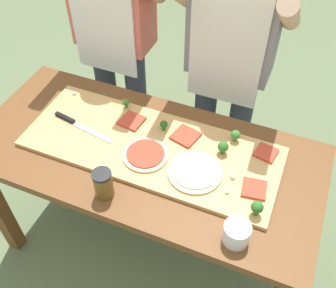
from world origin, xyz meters
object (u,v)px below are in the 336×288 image
object	(u,v)px
broccoli_floret_center_right	(257,208)
broccoli_floret_front_mid	(236,135)
flour_cup	(236,234)
sauce_jar	(103,184)
broccoli_floret_front_right	(223,147)
pizza_slice_near_left	(254,189)
cheese_crumble_b	(227,192)
pizza_whole_white_garlic	(195,172)
pizza_slice_far_left	(186,136)
cook_right	(230,53)
cheese_crumble_c	(233,177)
broccoli_floret_back_mid	(164,125)
prep_table	(145,169)
pizza_whole_tomato_red	(146,154)
cook_left	(113,26)
pizza_slice_far_right	(266,153)
cheese_crumble_a	(74,94)
chefs_knife	(75,123)
broccoli_floret_front_left	(126,103)
pizza_slice_near_right	(132,121)

from	to	relation	value
broccoli_floret_center_right	broccoli_floret_front_mid	distance (m)	0.38
broccoli_floret_front_mid	flour_cup	bearing A→B (deg)	-73.56
sauce_jar	broccoli_floret_front_right	bearing A→B (deg)	45.03
pizza_slice_near_left	cheese_crumble_b	xyz separation A→B (m)	(-0.09, -0.06, 0.00)
pizza_whole_white_garlic	pizza_slice_far_left	xyz separation A→B (m)	(-0.11, 0.18, -0.00)
pizza_whole_white_garlic	cook_right	distance (m)	0.63
pizza_slice_near_left	cheese_crumble_c	bearing A→B (deg)	166.44
pizza_slice_near_left	broccoli_floret_back_mid	world-z (taller)	broccoli_floret_back_mid
broccoli_floret_front_mid	flour_cup	xyz separation A→B (m)	(0.13, -0.46, -0.01)
broccoli_floret_front_right	cook_right	size ratio (longest dim) A/B	0.04
prep_table	pizza_whole_tomato_red	bearing A→B (deg)	-52.25
cook_left	broccoli_floret_front_right	bearing A→B (deg)	-31.61
pizza_slice_far_left	pizza_slice_far_right	xyz separation A→B (m)	(0.35, 0.04, 0.00)
pizza_slice_far_right	pizza_slice_near_left	xyz separation A→B (m)	(-0.00, -0.20, 0.00)
cheese_crumble_c	cook_right	bearing A→B (deg)	109.16
broccoli_floret_front_mid	cheese_crumble_a	xyz separation A→B (m)	(-0.81, -0.00, -0.02)
chefs_knife	prep_table	bearing A→B (deg)	-3.27
broccoli_floret_back_mid	pizza_whole_white_garlic	bearing A→B (deg)	-40.16
pizza_slice_far_right	broccoli_floret_front_mid	size ratio (longest dim) A/B	1.58
chefs_knife	broccoli_floret_front_mid	bearing A→B (deg)	14.39
pizza_slice_far_left	cook_right	size ratio (longest dim) A/B	0.06
prep_table	cheese_crumble_b	size ratio (longest dim) A/B	122.08
chefs_knife	broccoli_floret_front_left	distance (m)	0.25
pizza_whole_white_garlic	pizza_slice_near_left	world-z (taller)	pizza_whole_white_garlic
prep_table	pizza_whole_tomato_red	xyz separation A→B (m)	(0.02, -0.03, 0.15)
pizza_whole_tomato_red	pizza_slice_far_right	bearing A→B (deg)	23.68
cheese_crumble_a	cook_right	size ratio (longest dim) A/B	0.01
broccoli_floret_front_right	cheese_crumble_a	distance (m)	0.79
cheese_crumble_b	pizza_whole_white_garlic	bearing A→B (deg)	163.04
cheese_crumble_a	pizza_whole_white_garlic	bearing A→B (deg)	-18.24
pizza_slice_far_right	broccoli_floret_front_left	size ratio (longest dim) A/B	1.89
broccoli_floret_back_mid	cheese_crumble_b	size ratio (longest dim) A/B	4.08
chefs_knife	cheese_crumble_c	xyz separation A→B (m)	(0.75, -0.03, 0.00)
broccoli_floret_front_right	broccoli_floret_back_mid	size ratio (longest dim) A/B	1.19
pizza_slice_far_right	pizza_slice_near_left	world-z (taller)	same
broccoli_floret_center_right	broccoli_floret_front_right	world-z (taller)	broccoli_floret_center_right
cheese_crumble_c	cook_right	distance (m)	0.63
pizza_whole_white_garlic	broccoli_floret_center_right	bearing A→B (deg)	-19.43
pizza_whole_white_garlic	broccoli_floret_back_mid	world-z (taller)	broccoli_floret_back_mid
broccoli_floret_center_right	cheese_crumble_a	xyz separation A→B (m)	(-0.99, 0.33, -0.03)
pizza_whole_white_garlic	cook_right	bearing A→B (deg)	94.77
broccoli_floret_back_mid	cheese_crumble_b	distance (m)	0.43
pizza_slice_near_right	cheese_crumble_c	bearing A→B (deg)	-14.96
broccoli_floret_front_right	cheese_crumble_c	bearing A→B (deg)	-55.81
pizza_whole_white_garlic	pizza_slice_far_left	world-z (taller)	pizza_whole_white_garlic
cook_left	broccoli_floret_front_left	bearing A→B (deg)	-56.19
chefs_knife	pizza_slice_far_right	size ratio (longest dim) A/B	3.78
pizza_slice_far_left	cheese_crumble_a	world-z (taller)	cheese_crumble_a
cook_left	cook_right	bearing A→B (deg)	0.00
pizza_slice_far_right	cook_left	size ratio (longest dim) A/B	0.05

